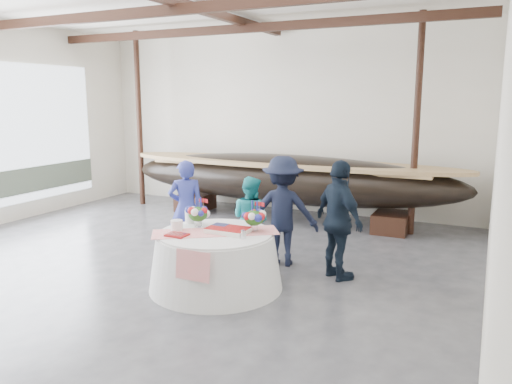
% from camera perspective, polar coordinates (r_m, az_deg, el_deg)
% --- Properties ---
extents(floor, '(10.00, 12.00, 0.01)m').
position_cam_1_polar(floor, '(8.08, -14.53, -10.07)').
color(floor, '#3D3D42').
rests_on(floor, ground).
extents(wall_back, '(10.00, 0.02, 4.50)m').
position_cam_1_polar(wall_back, '(12.74, 2.68, 8.13)').
color(wall_back, silver).
rests_on(wall_back, ground).
extents(wall_right, '(0.02, 12.00, 4.50)m').
position_cam_1_polar(wall_right, '(5.76, 25.99, 3.99)').
color(wall_right, silver).
rests_on(wall_right, ground).
extents(pavilion_structure, '(9.80, 11.76, 4.50)m').
position_cam_1_polar(pavilion_structure, '(8.30, -12.02, 18.69)').
color(pavilion_structure, black).
rests_on(pavilion_structure, ground).
extents(longboat_display, '(8.21, 1.64, 1.54)m').
position_cam_1_polar(longboat_display, '(11.57, 3.34, 1.56)').
color(longboat_display, black).
rests_on(longboat_display, ground).
extents(banquet_table, '(2.00, 2.00, 0.86)m').
position_cam_1_polar(banquet_table, '(7.56, -4.62, -7.75)').
color(banquet_table, silver).
rests_on(banquet_table, ground).
extents(tabletop_items, '(1.84, 1.49, 0.40)m').
position_cam_1_polar(tabletop_items, '(7.55, -4.12, -3.22)').
color(tabletop_items, red).
rests_on(tabletop_items, banquet_table).
extents(guest_woman_blue, '(0.76, 0.70, 1.74)m').
position_cam_1_polar(guest_woman_blue, '(9.05, -7.99, -1.83)').
color(guest_woman_blue, navy).
rests_on(guest_woman_blue, ground).
extents(guest_woman_teal, '(0.83, 0.71, 1.48)m').
position_cam_1_polar(guest_woman_teal, '(8.76, -0.63, -3.01)').
color(guest_woman_teal, teal).
rests_on(guest_woman_teal, ground).
extents(guest_man_left, '(1.35, 0.98, 1.87)m').
position_cam_1_polar(guest_man_left, '(8.45, 3.08, -2.18)').
color(guest_man_left, black).
rests_on(guest_man_left, ground).
extents(guest_man_right, '(1.15, 1.05, 1.89)m').
position_cam_1_polar(guest_man_right, '(7.86, 9.47, -3.23)').
color(guest_man_right, black).
rests_on(guest_man_right, ground).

